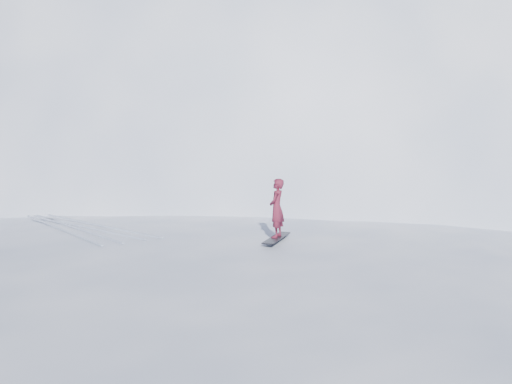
% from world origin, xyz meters
% --- Properties ---
extents(ground, '(400.00, 400.00, 0.00)m').
position_xyz_m(ground, '(0.00, 0.00, 0.00)').
color(ground, white).
rests_on(ground, ground).
extents(near_ridge, '(36.00, 28.00, 4.80)m').
position_xyz_m(near_ridge, '(1.00, 3.00, 0.00)').
color(near_ridge, white).
rests_on(near_ridge, ground).
extents(summit_peak, '(60.00, 56.00, 56.00)m').
position_xyz_m(summit_peak, '(22.00, 26.00, 0.00)').
color(summit_peak, white).
rests_on(summit_peak, ground).
extents(peak_shoulder, '(28.00, 24.00, 18.00)m').
position_xyz_m(peak_shoulder, '(10.00, 20.00, 0.00)').
color(peak_shoulder, white).
rests_on(peak_shoulder, ground).
extents(wind_bumps, '(16.00, 14.40, 1.00)m').
position_xyz_m(wind_bumps, '(-0.56, 2.12, 0.00)').
color(wind_bumps, white).
rests_on(wind_bumps, ground).
extents(snowboard, '(1.43, 1.24, 0.03)m').
position_xyz_m(snowboard, '(3.24, 0.03, 2.41)').
color(snowboard, black).
rests_on(snowboard, near_ridge).
extents(snowboarder, '(0.65, 0.62, 1.50)m').
position_xyz_m(snowboarder, '(3.24, 0.03, 3.18)').
color(snowboarder, maroon).
rests_on(snowboarder, snowboard).
extents(board_tracks, '(2.45, 5.95, 0.04)m').
position_xyz_m(board_tracks, '(-0.69, 4.43, 2.42)').
color(board_tracks, silver).
rests_on(board_tracks, ground).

